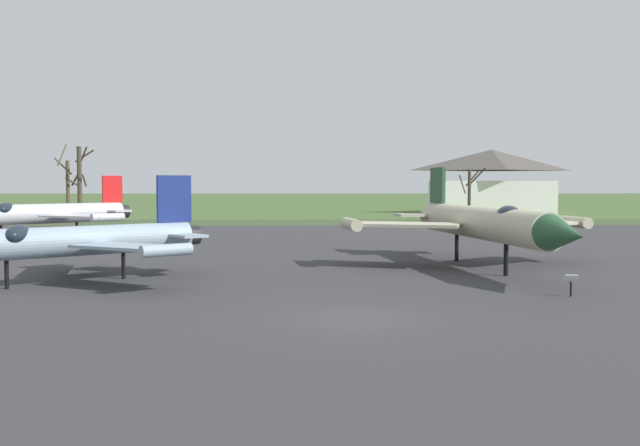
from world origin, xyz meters
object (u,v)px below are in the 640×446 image
(info_placard_front_left, at_px, (571,283))
(visitor_building, at_px, (491,181))
(jet_fighter_front_left, at_px, (483,223))
(jet_fighter_rear_center, at_px, (36,214))
(jet_fighter_front_right, at_px, (63,241))

(info_placard_front_left, distance_m, visitor_building, 79.49)
(jet_fighter_front_left, bearing_deg, jet_fighter_rear_center, 149.32)
(visitor_building, bearing_deg, jet_fighter_rear_center, -132.64)
(info_placard_front_left, distance_m, jet_fighter_rear_center, 39.00)
(jet_fighter_front_left, distance_m, info_placard_front_left, 8.72)
(jet_fighter_front_left, bearing_deg, visitor_building, 74.32)
(info_placard_front_left, bearing_deg, jet_fighter_front_right, 169.47)
(info_placard_front_left, xyz_separation_m, visitor_building, (18.20, 77.26, 4.15))
(jet_fighter_front_right, xyz_separation_m, visitor_building, (38.45, 73.50, 2.80))
(jet_fighter_front_left, height_order, visitor_building, visitor_building)
(jet_fighter_front_left, height_order, jet_fighter_rear_center, jet_fighter_front_left)
(jet_fighter_front_right, distance_m, jet_fighter_rear_center, 23.53)
(jet_fighter_front_right, height_order, visitor_building, visitor_building)
(info_placard_front_left, bearing_deg, jet_fighter_rear_center, 139.42)
(jet_fighter_front_left, relative_size, info_placard_front_left, 19.75)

